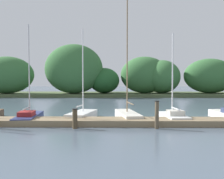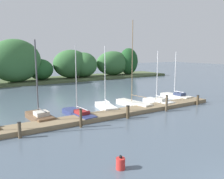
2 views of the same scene
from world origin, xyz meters
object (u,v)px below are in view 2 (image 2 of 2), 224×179
object	(u,v)px
sailboat_2	(39,115)
mooring_piling_3	(128,112)
sailboat_5	(132,103)
sailboat_6	(158,101)
mooring_piling_4	(167,103)
channel_buoy_0	(121,163)
sailboat_7	(175,96)
sailboat_4	(105,106)
mooring_piling_1	(20,130)
mooring_piling_2	(81,118)
sailboat_3	(78,114)
mooring_piling_5	(198,100)

from	to	relation	value
sailboat_2	mooring_piling_3	xyz separation A→B (m)	(6.21, -3.37, 0.16)
sailboat_5	mooring_piling_3	bearing A→B (deg)	128.22
sailboat_6	mooring_piling_4	bearing A→B (deg)	147.02
mooring_piling_3	channel_buoy_0	world-z (taller)	mooring_piling_3
sailboat_7	sailboat_6	bearing A→B (deg)	101.59
sailboat_4	sailboat_2	bearing A→B (deg)	103.53
sailboat_5	sailboat_7	world-z (taller)	sailboat_5
mooring_piling_1	sailboat_4	bearing A→B (deg)	22.57
mooring_piling_2	mooring_piling_3	world-z (taller)	mooring_piling_2
sailboat_3	sailboat_5	distance (m)	6.16
sailboat_4	mooring_piling_3	xyz separation A→B (m)	(-0.01, -3.56, 0.26)
sailboat_3	sailboat_7	bearing A→B (deg)	-89.29
mooring_piling_3	mooring_piling_5	bearing A→B (deg)	1.02
mooring_piling_1	sailboat_6	bearing A→B (deg)	10.15
sailboat_4	mooring_piling_1	distance (m)	9.05
sailboat_5	sailboat_6	size ratio (longest dim) A/B	1.52
sailboat_3	mooring_piling_4	size ratio (longest dim) A/B	4.03
channel_buoy_0	mooring_piling_1	bearing A→B (deg)	114.97
sailboat_2	sailboat_7	distance (m)	15.62
mooring_piling_1	mooring_piling_2	bearing A→B (deg)	-1.63
sailboat_3	mooring_piling_2	distance (m)	2.82
sailboat_3	mooring_piling_1	distance (m)	5.72
sailboat_2	sailboat_4	distance (m)	6.22
mooring_piling_2	sailboat_3	bearing A→B (deg)	69.70
mooring_piling_1	mooring_piling_5	xyz separation A→B (m)	(17.23, 0.07, -0.02)
sailboat_6	mooring_piling_4	size ratio (longest dim) A/B	3.65
sailboat_4	channel_buoy_0	distance (m)	11.43
sailboat_4	mooring_piling_4	bearing A→B (deg)	-117.55
sailboat_3	channel_buoy_0	bearing A→B (deg)	163.65
sailboat_3	channel_buoy_0	size ratio (longest dim) A/B	8.70
sailboat_6	sailboat_7	world-z (taller)	sailboat_6
sailboat_2	sailboat_5	bearing A→B (deg)	-95.52
sailboat_3	sailboat_4	xyz separation A→B (m)	(3.22, 0.97, -0.00)
mooring_piling_1	channel_buoy_0	xyz separation A→B (m)	(3.11, -6.68, -0.25)
mooring_piling_1	channel_buoy_0	bearing A→B (deg)	-65.03
sailboat_5	sailboat_2	bearing A→B (deg)	79.46
sailboat_6	channel_buoy_0	bearing A→B (deg)	124.61
sailboat_2	mooring_piling_3	size ratio (longest dim) A/B	5.89
sailboat_4	mooring_piling_3	world-z (taller)	sailboat_4
sailboat_4	sailboat_6	size ratio (longest dim) A/B	1.08
mooring_piling_2	sailboat_5	bearing A→B (deg)	24.53
sailboat_3	mooring_piling_4	world-z (taller)	sailboat_3
sailboat_4	mooring_piling_2	world-z (taller)	sailboat_4
sailboat_3	mooring_piling_1	world-z (taller)	sailboat_3
mooring_piling_5	mooring_piling_3	bearing A→B (deg)	-178.98
sailboat_5	channel_buoy_0	bearing A→B (deg)	130.73
sailboat_2	mooring_piling_5	size ratio (longest dim) A/B	6.28
sailboat_3	mooring_piling_4	distance (m)	8.00
sailboat_4	sailboat_7	xyz separation A→B (m)	(9.41, 0.06, 0.03)
sailboat_2	sailboat_4	xyz separation A→B (m)	(6.22, 0.19, -0.10)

